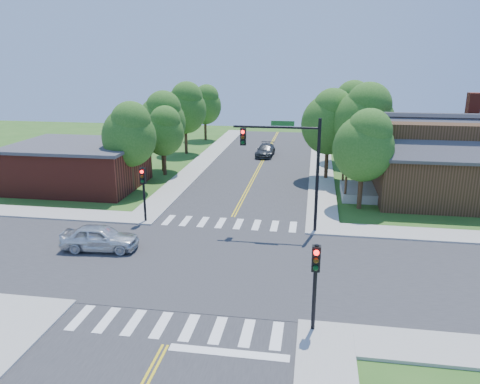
% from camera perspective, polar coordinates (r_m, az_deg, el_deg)
% --- Properties ---
extents(ground, '(100.00, 100.00, 0.00)m').
position_cam_1_polar(ground, '(25.51, -3.83, -8.70)').
color(ground, '#2C5A1C').
rests_on(ground, ground).
extents(road_ns, '(10.00, 90.00, 0.04)m').
position_cam_1_polar(road_ns, '(25.50, -3.83, -8.66)').
color(road_ns, '#2D2D30').
rests_on(road_ns, ground).
extents(road_ew, '(90.00, 10.00, 0.04)m').
position_cam_1_polar(road_ew, '(25.50, -3.84, -8.65)').
color(road_ew, '#2D2D30').
rests_on(road_ew, ground).
extents(intersection_patch, '(10.20, 10.20, 0.06)m').
position_cam_1_polar(intersection_patch, '(25.51, -3.83, -8.70)').
color(intersection_patch, '#2D2D30').
rests_on(intersection_patch, ground).
extents(sidewalk_ne, '(40.00, 40.00, 0.14)m').
position_cam_1_polar(sidewalk_ne, '(41.13, 23.58, -0.13)').
color(sidewalk_ne, '#9E9B93').
rests_on(sidewalk_ne, ground).
extents(sidewalk_nw, '(40.00, 40.00, 0.14)m').
position_cam_1_polar(sidewalk_nw, '(45.05, -19.16, 1.70)').
color(sidewalk_nw, '#9E9B93').
rests_on(sidewalk_nw, ground).
extents(crosswalk_north, '(8.85, 2.00, 0.01)m').
position_cam_1_polar(crosswalk_north, '(31.09, -1.29, -3.84)').
color(crosswalk_north, white).
rests_on(crosswalk_north, ground).
extents(crosswalk_south, '(8.85, 2.00, 0.01)m').
position_cam_1_polar(crosswalk_south, '(20.23, -7.90, -15.90)').
color(crosswalk_south, white).
rests_on(crosswalk_south, ground).
extents(centerline, '(0.30, 90.00, 0.01)m').
position_cam_1_polar(centerline, '(25.49, -3.84, -8.61)').
color(centerline, gold).
rests_on(centerline, ground).
extents(stop_bar, '(4.60, 0.45, 0.09)m').
position_cam_1_polar(stop_bar, '(18.61, -1.40, -19.10)').
color(stop_bar, white).
rests_on(stop_bar, ground).
extents(signal_mast_ne, '(5.30, 0.42, 7.20)m').
position_cam_1_polar(signal_mast_ne, '(28.73, 6.15, 4.35)').
color(signal_mast_ne, black).
rests_on(signal_mast_ne, ground).
extents(signal_pole_se, '(0.34, 0.42, 3.80)m').
position_cam_1_polar(signal_pole_se, '(18.72, 9.18, -9.61)').
color(signal_pole_se, black).
rests_on(signal_pole_se, ground).
extents(signal_pole_nw, '(0.34, 0.42, 3.80)m').
position_cam_1_polar(signal_pole_nw, '(31.20, -11.70, 0.92)').
color(signal_pole_nw, black).
rests_on(signal_pole_nw, ground).
extents(house_ne, '(13.05, 8.80, 7.11)m').
position_cam_1_polar(house_ne, '(38.72, 23.65, 3.88)').
color(house_ne, black).
rests_on(house_ne, ground).
extents(building_nw, '(10.40, 8.40, 3.73)m').
position_cam_1_polar(building_nw, '(41.65, -19.09, 3.12)').
color(building_nw, maroon).
rests_on(building_nw, ground).
extents(tree_e_a, '(4.30, 4.08, 7.30)m').
position_cam_1_polar(tree_e_a, '(34.12, 14.98, 5.68)').
color(tree_e_a, '#382314').
rests_on(tree_e_a, ground).
extents(tree_e_b, '(5.13, 4.88, 8.72)m').
position_cam_1_polar(tree_e_b, '(40.54, 14.97, 8.65)').
color(tree_e_b, '#382314').
rests_on(tree_e_b, ground).
extents(tree_e_c, '(4.95, 4.70, 8.42)m').
position_cam_1_polar(tree_e_c, '(49.24, 13.32, 9.81)').
color(tree_e_c, '#382314').
rests_on(tree_e_c, ground).
extents(tree_e_d, '(4.17, 3.96, 7.09)m').
position_cam_1_polar(tree_e_d, '(58.31, 12.85, 9.94)').
color(tree_e_d, '#382314').
rests_on(tree_e_d, ground).
extents(tree_w_a, '(4.33, 4.11, 7.36)m').
position_cam_1_polar(tree_w_a, '(38.44, -13.31, 7.01)').
color(tree_w_a, '#382314').
rests_on(tree_w_a, ground).
extents(tree_w_b, '(4.51, 4.29, 7.67)m').
position_cam_1_polar(tree_w_b, '(44.94, -9.48, 8.79)').
color(tree_w_b, '#382314').
rests_on(tree_w_b, ground).
extents(tree_w_c, '(4.73, 4.50, 8.05)m').
position_cam_1_polar(tree_w_c, '(52.87, -6.66, 10.29)').
color(tree_w_c, '#382314').
rests_on(tree_w_c, ground).
extents(tree_w_d, '(4.24, 4.02, 7.20)m').
position_cam_1_polar(tree_w_d, '(61.51, -4.24, 10.68)').
color(tree_w_d, '#382314').
rests_on(tree_w_d, ground).
extents(tree_house, '(4.77, 4.53, 8.10)m').
position_cam_1_polar(tree_house, '(41.89, 10.88, 8.58)').
color(tree_house, '#382314').
rests_on(tree_house, ground).
extents(tree_bldg, '(3.80, 3.61, 6.45)m').
position_cam_1_polar(tree_bldg, '(43.48, -9.28, 7.49)').
color(tree_bldg, '#382314').
rests_on(tree_bldg, ground).
extents(car_silver, '(2.47, 4.65, 1.48)m').
position_cam_1_polar(car_silver, '(27.99, -16.71, -5.40)').
color(car_silver, silver).
rests_on(car_silver, ground).
extents(car_dgrey, '(2.12, 4.59, 1.30)m').
position_cam_1_polar(car_dgrey, '(51.73, 3.11, 5.06)').
color(car_dgrey, '#313437').
rests_on(car_dgrey, ground).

